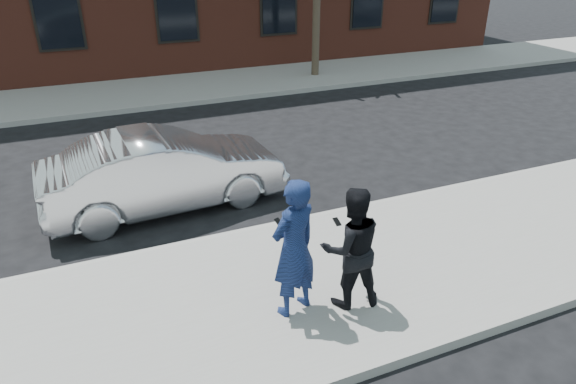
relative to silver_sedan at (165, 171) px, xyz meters
name	(u,v)px	position (x,y,z in m)	size (l,w,h in m)	color
ground	(360,267)	(2.33, -3.20, -0.73)	(100.00, 100.00, 0.00)	black
near_sidewalk	(369,272)	(2.33, -3.45, -0.65)	(50.00, 3.50, 0.15)	gray
near_curb	(317,218)	(2.33, -1.65, -0.65)	(50.00, 0.10, 0.15)	#999691
far_sidewalk	(191,88)	(2.33, 8.05, -0.65)	(50.00, 3.50, 0.15)	gray
far_curb	(204,102)	(2.33, 6.25, -0.65)	(50.00, 0.10, 0.15)	#999691
silver_sedan	(165,171)	(0.00, 0.00, 0.00)	(1.54, 4.40, 1.45)	silver
man_hoodie	(294,248)	(0.91, -3.87, 0.37)	(0.81, 0.66, 1.90)	navy
man_peacoat	(351,248)	(1.66, -4.01, 0.27)	(0.93, 0.78, 1.70)	black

